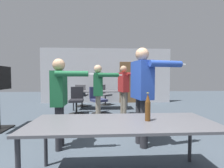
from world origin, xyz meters
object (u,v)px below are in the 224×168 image
at_px(office_chair_side_rolled, 82,96).
at_px(beer_bottle, 148,108).
at_px(office_chair_mid_tucked, 104,95).
at_px(person_right_polo, 60,94).
at_px(person_left_plaid, 124,86).
at_px(office_chair_far_left, 77,101).
at_px(person_center_tall, 98,88).
at_px(person_near_casual, 143,87).
at_px(office_chair_far_right, 98,101).

relative_size(office_chair_side_rolled, beer_bottle, 2.71).
bearing_deg(office_chair_mid_tucked, person_right_polo, 38.08).
distance_m(person_left_plaid, office_chair_far_left, 1.74).
xyz_separation_m(person_center_tall, beer_bottle, (0.70, -2.30, -0.07)).
bearing_deg(person_center_tall, office_chair_side_rolled, -164.75).
distance_m(office_chair_side_rolled, beer_bottle, 5.01).
relative_size(person_center_tall, person_near_casual, 0.89).
bearing_deg(office_chair_side_rolled, office_chair_far_right, -53.21).
bearing_deg(office_chair_mid_tucked, person_near_casual, 58.17).
relative_size(person_left_plaid, office_chair_side_rolled, 1.73).
bearing_deg(person_left_plaid, beer_bottle, -21.80).
relative_size(person_left_plaid, person_right_polo, 1.03).
relative_size(office_chair_far_right, beer_bottle, 2.66).
relative_size(person_center_tall, office_chair_mid_tucked, 1.74).
distance_m(person_right_polo, office_chair_far_left, 2.59).
height_order(person_center_tall, person_near_casual, person_near_casual).
bearing_deg(person_right_polo, office_chair_far_right, 165.62).
bearing_deg(office_chair_mid_tucked, office_chair_far_right, 40.84).
bearing_deg(office_chair_far_left, office_chair_side_rolled, -91.62).
relative_size(person_left_plaid, office_chair_mid_tucked, 1.79).
distance_m(office_chair_far_right, beer_bottle, 3.55).
bearing_deg(office_chair_far_left, office_chair_mid_tucked, -122.10).
distance_m(person_right_polo, office_chair_side_rolled, 3.93).
xyz_separation_m(person_near_casual, office_chair_side_rolled, (-1.70, 3.84, -0.64)).
height_order(office_chair_mid_tucked, office_chair_far_right, office_chair_far_right).
distance_m(office_chair_mid_tucked, beer_bottle, 5.17).
xyz_separation_m(person_left_plaid, office_chair_far_left, (-1.60, 0.36, -0.56)).
relative_size(person_left_plaid, beer_bottle, 4.69).
distance_m(person_near_casual, office_chair_far_right, 2.77).
bearing_deg(beer_bottle, office_chair_mid_tucked, 95.98).
bearing_deg(person_near_casual, office_chair_far_left, -157.81).
xyz_separation_m(person_left_plaid, office_chair_far_right, (-0.87, 0.39, -0.56)).
distance_m(person_right_polo, office_chair_mid_tucked, 4.36).
height_order(person_right_polo, office_chair_far_right, person_right_polo).
distance_m(office_chair_side_rolled, office_chair_far_left, 1.36).
distance_m(office_chair_mid_tucked, office_chair_side_rolled, 1.06).
bearing_deg(office_chair_side_rolled, person_near_casual, -59.26).
distance_m(person_right_polo, person_near_casual, 1.50).
bearing_deg(office_chair_side_rolled, person_center_tall, -64.43).
xyz_separation_m(office_chair_side_rolled, office_chair_far_left, (0.03, -1.36, -0.01)).
bearing_deg(beer_bottle, person_near_casual, 79.29).
bearing_deg(person_near_casual, person_center_tall, -159.64).
height_order(person_left_plaid, office_chair_side_rolled, person_left_plaid).
distance_m(person_center_tall, office_chair_far_right, 1.25).
distance_m(person_near_casual, office_chair_side_rolled, 4.25).
xyz_separation_m(person_near_casual, beer_bottle, (-0.17, -0.91, -0.20)).
bearing_deg(beer_bottle, office_chair_side_rolled, 107.80).
bearing_deg(person_left_plaid, office_chair_mid_tucked, 177.42).
bearing_deg(person_left_plaid, office_chair_far_left, -122.28).
xyz_separation_m(person_right_polo, office_chair_side_rolled, (-0.20, 3.89, -0.52)).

